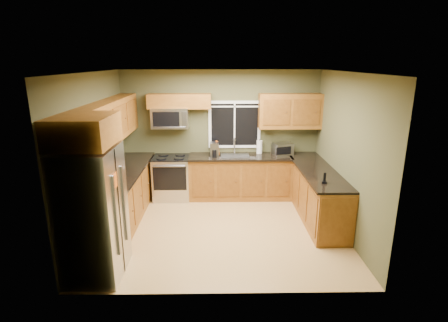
{
  "coord_description": "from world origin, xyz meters",
  "views": [
    {
      "loc": [
        -0.05,
        -5.63,
        2.87
      ],
      "look_at": [
        0.05,
        0.35,
        1.15
      ],
      "focal_mm": 28.0,
      "sensor_mm": 36.0,
      "label": 1
    }
  ],
  "objects_px": {
    "coffee_maker": "(214,150)",
    "kettle": "(215,148)",
    "refrigerator": "(93,213)",
    "soap_bottle_c": "(213,150)",
    "toaster_oven": "(282,149)",
    "microwave": "(170,118)",
    "cordless_phone": "(324,180)",
    "paper_towel_roll": "(259,147)",
    "soap_bottle_a": "(216,148)",
    "range": "(172,177)"
  },
  "relations": [
    {
      "from": "coffee_maker",
      "to": "paper_towel_roll",
      "type": "relative_size",
      "value": 0.94
    },
    {
      "from": "toaster_oven",
      "to": "range",
      "type": "bearing_deg",
      "value": -177.68
    },
    {
      "from": "coffee_maker",
      "to": "cordless_phone",
      "type": "distance_m",
      "value": 2.5
    },
    {
      "from": "refrigerator",
      "to": "toaster_oven",
      "type": "distance_m",
      "value": 4.19
    },
    {
      "from": "coffee_maker",
      "to": "soap_bottle_c",
      "type": "xyz_separation_m",
      "value": [
        -0.02,
        0.19,
        -0.05
      ]
    },
    {
      "from": "microwave",
      "to": "soap_bottle_a",
      "type": "bearing_deg",
      "value": -6.28
    },
    {
      "from": "kettle",
      "to": "soap_bottle_a",
      "type": "relative_size",
      "value": 0.9
    },
    {
      "from": "microwave",
      "to": "soap_bottle_a",
      "type": "distance_m",
      "value": 1.15
    },
    {
      "from": "paper_towel_roll",
      "to": "kettle",
      "type": "bearing_deg",
      "value": -176.08
    },
    {
      "from": "range",
      "to": "soap_bottle_a",
      "type": "distance_m",
      "value": 1.15
    },
    {
      "from": "coffee_maker",
      "to": "cordless_phone",
      "type": "relative_size",
      "value": 1.61
    },
    {
      "from": "range",
      "to": "coffee_maker",
      "type": "distance_m",
      "value": 1.1
    },
    {
      "from": "refrigerator",
      "to": "kettle",
      "type": "height_order",
      "value": "refrigerator"
    },
    {
      "from": "coffee_maker",
      "to": "soap_bottle_a",
      "type": "distance_m",
      "value": 0.07
    },
    {
      "from": "microwave",
      "to": "soap_bottle_a",
      "type": "height_order",
      "value": "microwave"
    },
    {
      "from": "toaster_oven",
      "to": "kettle",
      "type": "relative_size",
      "value": 1.61
    },
    {
      "from": "refrigerator",
      "to": "soap_bottle_c",
      "type": "distance_m",
      "value": 3.34
    },
    {
      "from": "refrigerator",
      "to": "microwave",
      "type": "height_order",
      "value": "microwave"
    },
    {
      "from": "cordless_phone",
      "to": "paper_towel_roll",
      "type": "bearing_deg",
      "value": 113.61
    },
    {
      "from": "microwave",
      "to": "paper_towel_roll",
      "type": "height_order",
      "value": "microwave"
    },
    {
      "from": "kettle",
      "to": "soap_bottle_c",
      "type": "xyz_separation_m",
      "value": [
        -0.04,
        0.03,
        -0.04
      ]
    },
    {
      "from": "range",
      "to": "paper_towel_roll",
      "type": "height_order",
      "value": "paper_towel_roll"
    },
    {
      "from": "toaster_oven",
      "to": "soap_bottle_c",
      "type": "height_order",
      "value": "toaster_oven"
    },
    {
      "from": "kettle",
      "to": "soap_bottle_c",
      "type": "relative_size",
      "value": 1.64
    },
    {
      "from": "microwave",
      "to": "kettle",
      "type": "height_order",
      "value": "microwave"
    },
    {
      "from": "coffee_maker",
      "to": "kettle",
      "type": "bearing_deg",
      "value": 84.12
    },
    {
      "from": "kettle",
      "to": "paper_towel_roll",
      "type": "bearing_deg",
      "value": 3.92
    },
    {
      "from": "paper_towel_roll",
      "to": "cordless_phone",
      "type": "xyz_separation_m",
      "value": [
        0.85,
        -1.94,
        -0.09
      ]
    },
    {
      "from": "range",
      "to": "toaster_oven",
      "type": "height_order",
      "value": "toaster_oven"
    },
    {
      "from": "range",
      "to": "refrigerator",
      "type": "bearing_deg",
      "value": -103.97
    },
    {
      "from": "microwave",
      "to": "coffee_maker",
      "type": "xyz_separation_m",
      "value": [
        0.91,
        -0.15,
        -0.65
      ]
    },
    {
      "from": "microwave",
      "to": "cordless_phone",
      "type": "relative_size",
      "value": 4.18
    },
    {
      "from": "refrigerator",
      "to": "cordless_phone",
      "type": "relative_size",
      "value": 9.91
    },
    {
      "from": "refrigerator",
      "to": "soap_bottle_a",
      "type": "distance_m",
      "value": 3.26
    },
    {
      "from": "toaster_oven",
      "to": "coffee_maker",
      "type": "distance_m",
      "value": 1.46
    },
    {
      "from": "coffee_maker",
      "to": "range",
      "type": "bearing_deg",
      "value": 178.86
    },
    {
      "from": "refrigerator",
      "to": "kettle",
      "type": "xyz_separation_m",
      "value": [
        1.62,
        2.91,
        0.17
      ]
    },
    {
      "from": "toaster_oven",
      "to": "coffee_maker",
      "type": "relative_size",
      "value": 1.58
    },
    {
      "from": "soap_bottle_a",
      "to": "soap_bottle_c",
      "type": "height_order",
      "value": "soap_bottle_a"
    },
    {
      "from": "paper_towel_roll",
      "to": "soap_bottle_c",
      "type": "xyz_separation_m",
      "value": [
        -0.99,
        -0.04,
        -0.05
      ]
    },
    {
      "from": "coffee_maker",
      "to": "kettle",
      "type": "xyz_separation_m",
      "value": [
        0.02,
        0.16,
        -0.0
      ]
    },
    {
      "from": "refrigerator",
      "to": "paper_towel_roll",
      "type": "height_order",
      "value": "refrigerator"
    },
    {
      "from": "microwave",
      "to": "soap_bottle_c",
      "type": "xyz_separation_m",
      "value": [
        0.89,
        0.04,
        -0.7
      ]
    },
    {
      "from": "coffee_maker",
      "to": "cordless_phone",
      "type": "height_order",
      "value": "coffee_maker"
    },
    {
      "from": "microwave",
      "to": "soap_bottle_c",
      "type": "relative_size",
      "value": 4.33
    },
    {
      "from": "toaster_oven",
      "to": "soap_bottle_c",
      "type": "xyz_separation_m",
      "value": [
        -1.48,
        0.08,
        -0.04
      ]
    },
    {
      "from": "paper_towel_roll",
      "to": "soap_bottle_c",
      "type": "distance_m",
      "value": 1.0
    },
    {
      "from": "microwave",
      "to": "soap_bottle_c",
      "type": "distance_m",
      "value": 1.14
    },
    {
      "from": "toaster_oven",
      "to": "coffee_maker",
      "type": "height_order",
      "value": "coffee_maker"
    },
    {
      "from": "toaster_oven",
      "to": "coffee_maker",
      "type": "bearing_deg",
      "value": -175.51
    }
  ]
}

